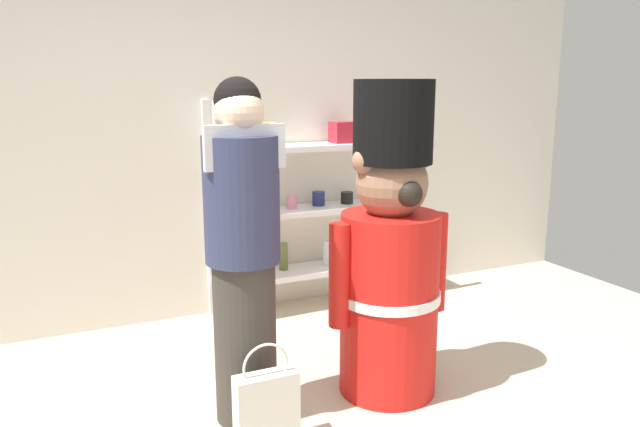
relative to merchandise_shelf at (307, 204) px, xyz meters
The scene contains 5 objects.
back_wall 0.92m from the merchandise_shelf, 163.01° to the left, with size 6.40×0.12×2.60m, color silver.
merchandise_shelf is the anchor object (origin of this frame).
teddy_bear_guard 1.35m from the merchandise_shelf, 94.75° to the right, with size 0.69×0.53×1.64m.
person_shopper 1.57m from the merchandise_shelf, 124.38° to the right, with size 0.37×0.35×1.65m.
shopping_bag 1.90m from the merchandise_shelf, 119.18° to the right, with size 0.29×0.10×0.50m.
Camera 1 is at (-0.99, -1.98, 1.62)m, focal length 34.30 mm.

